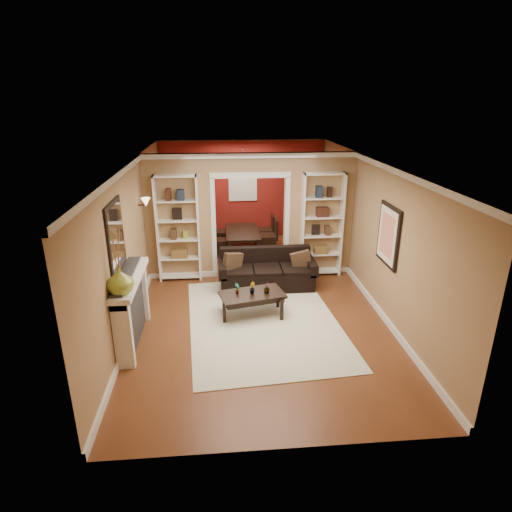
{
  "coord_description": "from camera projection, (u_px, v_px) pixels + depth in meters",
  "views": [
    {
      "loc": [
        -0.67,
        -7.77,
        3.78
      ],
      "look_at": [
        -0.05,
        -0.8,
        1.17
      ],
      "focal_mm": 30.0,
      "sensor_mm": 36.0,
      "label": 1
    }
  ],
  "objects": [
    {
      "name": "fireplace",
      "position": [
        133.0,
        310.0,
        6.85
      ],
      "size": [
        0.32,
        1.7,
        1.16
      ],
      "primitive_type": "cube",
      "color": "white",
      "rests_on": "floor"
    },
    {
      "name": "coffee_table",
      "position": [
        252.0,
        304.0,
        7.83
      ],
      "size": [
        1.26,
        0.87,
        0.43
      ],
      "primitive_type": "cube",
      "rotation": [
        0.0,
        0.0,
        0.23
      ],
      "color": "black",
      "rests_on": "floor"
    },
    {
      "name": "plant_left",
      "position": [
        237.0,
        289.0,
        7.69
      ],
      "size": [
        0.12,
        0.14,
        0.21
      ],
      "primitive_type": "imported",
      "rotation": [
        0.0,
        0.0,
        1.09
      ],
      "color": "#336626",
      "rests_on": "coffee_table"
    },
    {
      "name": "plant_center",
      "position": [
        252.0,
        288.0,
        7.72
      ],
      "size": [
        0.11,
        0.13,
        0.22
      ],
      "primitive_type": "imported",
      "rotation": [
        0.0,
        0.0,
        1.69
      ],
      "color": "#336626",
      "rests_on": "coffee_table"
    },
    {
      "name": "dining_chair_se",
      "position": [
        263.0,
        230.0,
        11.36
      ],
      "size": [
        0.46,
        0.46,
        0.9
      ],
      "primitive_type": "cube",
      "rotation": [
        0.0,
        0.0,
        -1.53
      ],
      "color": "black",
      "rests_on": "floor"
    },
    {
      "name": "mirror",
      "position": [
        116.0,
        237.0,
        6.42
      ],
      "size": [
        0.03,
        0.95,
        1.1
      ],
      "primitive_type": "cube",
      "color": "silver",
      "rests_on": "wall_left"
    },
    {
      "name": "dining_window",
      "position": [
        243.0,
        183.0,
        11.75
      ],
      "size": [
        0.78,
        0.03,
        0.98
      ],
      "primitive_type": "cube",
      "color": "#8CA5CC",
      "rests_on": "wall_back"
    },
    {
      "name": "area_rug",
      "position": [
        263.0,
        320.0,
        7.69
      ],
      "size": [
        2.87,
        3.83,
        0.01
      ],
      "primitive_type": "cube",
      "rotation": [
        0.0,
        0.0,
        0.08
      ],
      "color": "beige",
      "rests_on": "floor"
    },
    {
      "name": "sofa",
      "position": [
        267.0,
        269.0,
        8.93
      ],
      "size": [
        2.02,
        0.87,
        0.79
      ],
      "primitive_type": "cube",
      "color": "black",
      "rests_on": "floor"
    },
    {
      "name": "wall_back",
      "position": [
        243.0,
        190.0,
        11.89
      ],
      "size": [
        8.0,
        0.0,
        8.0
      ],
      "primitive_type": "plane",
      "rotation": [
        1.57,
        0.0,
        0.0
      ],
      "color": "#A27D55",
      "rests_on": "ground"
    },
    {
      "name": "wall_sconce",
      "position": [
        143.0,
        204.0,
        8.33
      ],
      "size": [
        0.18,
        0.18,
        0.22
      ],
      "primitive_type": "cube",
      "color": "#FFE0A5",
      "rests_on": "wall_left"
    },
    {
      "name": "dining_chair_sw",
      "position": [
        222.0,
        232.0,
        11.28
      ],
      "size": [
        0.46,
        0.46,
        0.87
      ],
      "primitive_type": "cube",
      "rotation": [
        0.0,
        0.0,
        1.64
      ],
      "color": "black",
      "rests_on": "floor"
    },
    {
      "name": "bookshelf_right",
      "position": [
        322.0,
        225.0,
        9.32
      ],
      "size": [
        0.9,
        0.3,
        2.3
      ],
      "primitive_type": "cube",
      "color": "white",
      "rests_on": "floor"
    },
    {
      "name": "pillow_right",
      "position": [
        301.0,
        260.0,
        8.91
      ],
      "size": [
        0.4,
        0.12,
        0.4
      ],
      "primitive_type": "cube",
      "rotation": [
        0.0,
        0.0,
        0.02
      ],
      "color": "brown",
      "rests_on": "sofa"
    },
    {
      "name": "chandelier",
      "position": [
        246.0,
        174.0,
        10.44
      ],
      "size": [
        0.5,
        0.5,
        0.3
      ],
      "primitive_type": "cube",
      "color": "#341D17",
      "rests_on": "ceiling"
    },
    {
      "name": "wall_left",
      "position": [
        135.0,
        236.0,
        7.97
      ],
      "size": [
        0.0,
        8.0,
        8.0
      ],
      "primitive_type": "plane",
      "rotation": [
        1.57,
        0.0,
        1.57
      ],
      "color": "#A27D55",
      "rests_on": "ground"
    },
    {
      "name": "bookshelf_left",
      "position": [
        178.0,
        229.0,
        9.06
      ],
      "size": [
        0.9,
        0.3,
        2.3
      ],
      "primitive_type": "cube",
      "color": "white",
      "rests_on": "floor"
    },
    {
      "name": "framed_art",
      "position": [
        388.0,
        235.0,
        7.34
      ],
      "size": [
        0.04,
        0.85,
        1.05
      ],
      "primitive_type": "cube",
      "color": "black",
      "rests_on": "wall_right"
    },
    {
      "name": "plant_right",
      "position": [
        267.0,
        288.0,
        7.74
      ],
      "size": [
        0.11,
        0.11,
        0.2
      ],
      "primitive_type": "imported",
      "rotation": [
        0.0,
        0.0,
        4.68
      ],
      "color": "#336626",
      "rests_on": "coffee_table"
    },
    {
      "name": "wall_right",
      "position": [
        370.0,
        230.0,
        8.34
      ],
      "size": [
        0.0,
        8.0,
        8.0
      ],
      "primitive_type": "plane",
      "rotation": [
        1.57,
        0.0,
        -1.57
      ],
      "color": "#A27D55",
      "rests_on": "ground"
    },
    {
      "name": "floor",
      "position": [
        255.0,
        296.0,
        8.63
      ],
      "size": [
        8.0,
        8.0,
        0.0
      ],
      "primitive_type": "plane",
      "color": "brown",
      "rests_on": "ground"
    },
    {
      "name": "dining_chair_nw",
      "position": [
        222.0,
        241.0,
        10.73
      ],
      "size": [
        0.44,
        0.44,
        0.78
      ],
      "primitive_type": "cube",
      "rotation": [
        0.0,
        0.0,
        1.41
      ],
      "color": "black",
      "rests_on": "floor"
    },
    {
      "name": "dining_table",
      "position": [
        244.0,
        241.0,
        11.1
      ],
      "size": [
        1.54,
        0.86,
        0.54
      ],
      "primitive_type": "imported",
      "rotation": [
        0.0,
        0.0,
        1.57
      ],
      "color": "black",
      "rests_on": "floor"
    },
    {
      "name": "ceiling",
      "position": [
        255.0,
        161.0,
        7.68
      ],
      "size": [
        8.0,
        8.0,
        0.0
      ],
      "primitive_type": "plane",
      "rotation": [
        3.14,
        0.0,
        0.0
      ],
      "color": "white",
      "rests_on": "ground"
    },
    {
      "name": "wall_front",
      "position": [
        288.0,
        347.0,
        4.42
      ],
      "size": [
        8.0,
        0.0,
        8.0
      ],
      "primitive_type": "plane",
      "rotation": [
        -1.57,
        0.0,
        0.0
      ],
      "color": "#A27D55",
      "rests_on": "ground"
    },
    {
      "name": "vase",
      "position": [
        120.0,
        281.0,
        6.0
      ],
      "size": [
        0.5,
        0.5,
        0.4
      ],
      "primitive_type": "imported",
      "rotation": [
        0.0,
        0.0,
        -0.38
      ],
      "color": "#8DA134",
      "rests_on": "fireplace"
    },
    {
      "name": "red_back_panel",
      "position": [
        243.0,
        191.0,
        11.87
      ],
      "size": [
        4.44,
        0.04,
        2.64
      ],
      "primitive_type": "cube",
      "color": "maroon",
      "rests_on": "floor"
    },
    {
      "name": "partition_wall",
      "position": [
        250.0,
        216.0,
        9.28
      ],
      "size": [
        4.5,
        0.15,
        2.7
      ],
      "primitive_type": "cube",
      "color": "#A27D55",
      "rests_on": "floor"
    },
    {
      "name": "pillow_left",
      "position": [
        232.0,
        262.0,
        8.79
      ],
      "size": [
        0.42,
        0.33,
        0.42
      ],
      "primitive_type": "cube",
      "rotation": [
        0.0,
        0.0,
        0.57
      ],
      "color": "brown",
      "rests_on": "sofa"
    },
    {
      "name": "dining_chair_ne",
      "position": [
        266.0,
        236.0,
        10.79
      ],
      "size": [
        0.6,
        0.6,
        0.95
      ],
      "primitive_type": "cube",
      "rotation": [
        0.0,
        0.0,
        -1.21
      ],
      "color": "black",
      "rests_on": "floor"
    }
  ]
}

